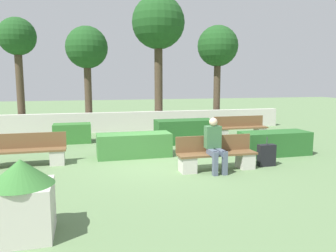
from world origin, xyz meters
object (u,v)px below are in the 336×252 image
object	(u,v)px
bench_front	(216,157)
tree_center_left	(87,50)
bench_left_side	(24,154)
tree_rightmost	(218,48)
planter_corner_left	(22,197)
person_seated_man	(215,143)
tree_leftmost	(17,41)
bench_right_side	(241,130)
suitcase	(266,155)
tree_center_right	(158,25)

from	to	relation	value
bench_front	tree_center_left	bearing A→B (deg)	111.95
bench_left_side	tree_rightmost	xyz separation A→B (m)	(7.85, 5.95, 3.42)
tree_rightmost	planter_corner_left	bearing A→B (deg)	-125.46
bench_front	person_seated_man	bearing A→B (deg)	-129.63
person_seated_man	tree_leftmost	distance (m)	9.74
bench_right_side	suitcase	distance (m)	4.19
bench_right_side	tree_rightmost	size ratio (longest dim) A/B	0.43
bench_left_side	planter_corner_left	xyz separation A→B (m)	(0.64, -4.19, 0.26)
tree_rightmost	tree_center_left	bearing A→B (deg)	-176.95
tree_leftmost	tree_center_right	world-z (taller)	tree_center_right
suitcase	tree_leftmost	size ratio (longest dim) A/B	0.16
bench_left_side	tree_center_left	world-z (taller)	tree_center_left
bench_right_side	tree_rightmost	world-z (taller)	tree_rightmost
tree_rightmost	bench_left_side	bearing A→B (deg)	-142.87
planter_corner_left	tree_center_left	bearing A→B (deg)	83.50
suitcase	tree_rightmost	distance (m)	8.48
person_seated_man	tree_rightmost	xyz separation A→B (m)	(3.31, 7.67, 3.03)
bench_front	tree_center_left	xyz separation A→B (m)	(-2.90, 7.21, 3.17)
suitcase	tree_rightmost	size ratio (longest dim) A/B	0.16
bench_right_side	tree_center_right	xyz separation A→B (m)	(-2.49, 3.24, 4.32)
bench_front	planter_corner_left	xyz separation A→B (m)	(-4.02, -2.60, 0.26)
bench_front	suitcase	size ratio (longest dim) A/B	2.61
bench_front	bench_left_side	bearing A→B (deg)	161.21
planter_corner_left	bench_front	bearing A→B (deg)	32.91
tree_center_left	tree_center_right	xyz separation A→B (m)	(3.12, 0.02, 1.16)
bench_right_side	tree_rightmost	distance (m)	4.95
bench_right_side	tree_center_left	xyz separation A→B (m)	(-5.61, 3.22, 3.17)
tree_center_right	tree_center_left	bearing A→B (deg)	-179.56
tree_center_right	suitcase	bearing A→B (deg)	-80.71
tree_rightmost	tree_center_right	bearing A→B (deg)	-174.24
bench_front	tree_leftmost	distance (m)	9.83
tree_center_right	bench_front	bearing A→B (deg)	-91.68
bench_left_side	tree_center_left	distance (m)	6.69
bench_left_side	person_seated_man	distance (m)	4.87
tree_leftmost	bench_right_side	bearing A→B (deg)	-21.64
bench_left_side	bench_right_side	xyz separation A→B (m)	(7.36, 2.41, 0.00)
person_seated_man	tree_rightmost	bearing A→B (deg)	66.65
suitcase	tree_center_right	bearing A→B (deg)	99.29
tree_center_left	tree_rightmost	bearing A→B (deg)	3.05
person_seated_man	planter_corner_left	size ratio (longest dim) A/B	1.16
bench_right_side	tree_rightmost	bearing A→B (deg)	89.86
bench_front	bench_left_side	size ratio (longest dim) A/B	0.96
bench_right_side	tree_center_right	world-z (taller)	tree_center_right
person_seated_man	tree_center_left	bearing A→B (deg)	110.76
bench_front	tree_leftmost	bearing A→B (deg)	127.61
bench_front	bench_right_side	world-z (taller)	same
person_seated_man	planter_corner_left	distance (m)	4.62
person_seated_man	suitcase	xyz separation A→B (m)	(1.51, 0.15, -0.43)
bench_right_side	person_seated_man	bearing A→B (deg)	-116.59
bench_front	tree_rightmost	distance (m)	8.87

